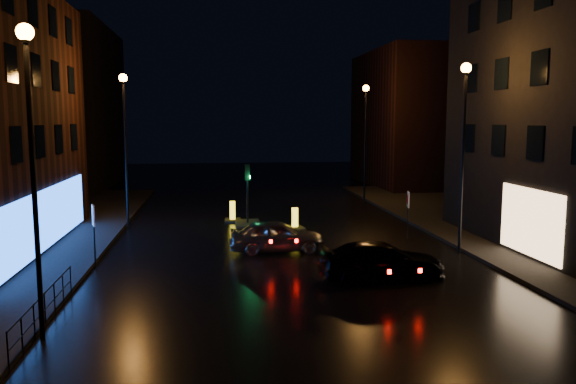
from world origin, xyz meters
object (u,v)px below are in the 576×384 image
object	(u,v)px
road_sign_left	(94,221)
dark_sedan	(382,261)
bollard_far	(233,217)
bollard_near	(295,224)
silver_hatchback	(277,236)
road_sign_right	(408,204)
traffic_signal	(248,216)

from	to	relation	value
road_sign_left	dark_sedan	bearing A→B (deg)	-33.27
bollard_far	road_sign_left	distance (m)	11.43
dark_sedan	bollard_near	world-z (taller)	dark_sedan
road_sign_left	silver_hatchback	bearing A→B (deg)	-4.39
bollard_far	road_sign_left	xyz separation A→B (m)	(-5.88, -9.66, 1.65)
silver_hatchback	road_sign_right	bearing A→B (deg)	-74.35
bollard_near	road_sign_left	size ratio (longest dim) A/B	0.56
dark_sedan	road_sign_right	distance (m)	7.61
bollard_near	bollard_far	xyz separation A→B (m)	(-3.30, 2.75, 0.01)
traffic_signal	road_sign_right	bearing A→B (deg)	-32.26
road_sign_left	bollard_far	bearing A→B (deg)	41.34
silver_hatchback	road_sign_left	xyz separation A→B (m)	(-7.59, -1.74, 1.19)
road_sign_left	road_sign_right	bearing A→B (deg)	-3.34
dark_sedan	bollard_far	size ratio (longest dim) A/B	3.40
traffic_signal	silver_hatchback	size ratio (longest dim) A/B	0.81
silver_hatchback	bollard_far	size ratio (longest dim) A/B	3.02
bollard_near	road_sign_right	bearing A→B (deg)	-40.44
traffic_signal	road_sign_right	size ratio (longest dim) A/B	1.45
bollard_far	road_sign_right	xyz separation A→B (m)	(8.51, -6.08, 1.52)
bollard_near	bollard_far	size ratio (longest dim) A/B	1.02
traffic_signal	bollard_far	world-z (taller)	traffic_signal
bollard_far	dark_sedan	bearing A→B (deg)	-65.06
dark_sedan	bollard_near	xyz separation A→B (m)	(-1.81, 10.06, -0.44)
silver_hatchback	road_sign_right	distance (m)	7.13
silver_hatchback	bollard_near	bearing A→B (deg)	-16.62
bollard_near	road_sign_right	world-z (taller)	road_sign_right
road_sign_right	traffic_signal	bearing A→B (deg)	-19.76
traffic_signal	dark_sedan	size ratio (longest dim) A/B	0.72
traffic_signal	bollard_near	world-z (taller)	traffic_signal
traffic_signal	silver_hatchback	world-z (taller)	traffic_signal
silver_hatchback	bollard_near	world-z (taller)	silver_hatchback
bollard_near	bollard_far	world-z (taller)	bollard_far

